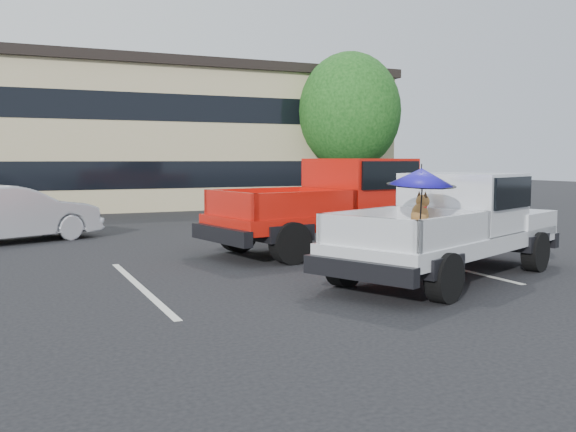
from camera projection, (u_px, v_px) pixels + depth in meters
The scene contains 9 objects.
ground at pixel (356, 294), 10.14m from camera, with size 90.00×90.00×0.00m, color black.
stripe_left at pixel (140, 287), 10.72m from camera, with size 0.12×5.00×0.01m, color silver.
stripe_right at pixel (433, 263), 13.18m from camera, with size 0.12×5.00×0.01m, color silver.
motel_building at pixel (164, 136), 29.72m from camera, with size 20.40×8.40×6.30m.
tree_right at pixel (350, 111), 27.98m from camera, with size 4.46×4.46×6.78m.
tree_back at pixel (225, 116), 33.99m from camera, with size 4.68×4.68×7.11m.
silver_pickup at pixel (457, 219), 11.66m from camera, with size 5.99×4.11×2.06m.
red_pickup at pixel (353, 200), 15.25m from camera, with size 6.81×3.38×2.15m.
silver_sedan at pixel (10, 214), 16.40m from camera, with size 1.56×4.47×1.47m, color silver.
Camera 1 is at (-5.10, -8.66, 2.13)m, focal length 40.00 mm.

